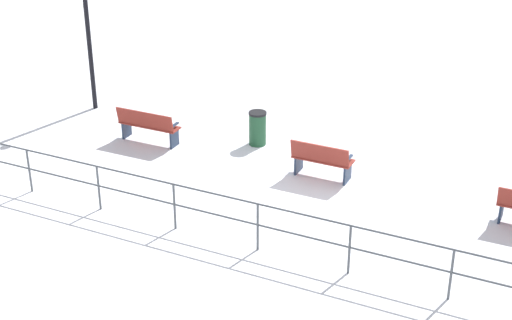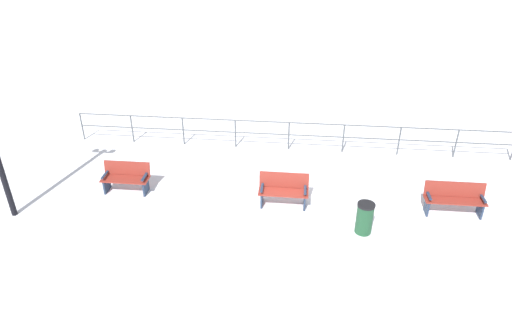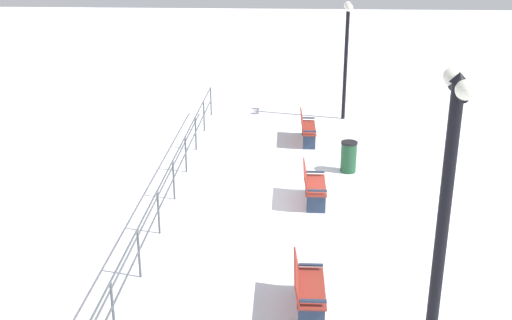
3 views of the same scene
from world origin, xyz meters
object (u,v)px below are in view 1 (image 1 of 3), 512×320
bench_third (148,125)px  trash_bin (258,128)px  bench_second (322,160)px  lamppost_middle (86,13)px

bench_third → trash_bin: bearing=-66.6°
bench_second → lamppost_middle: (1.34, 7.60, 2.32)m
lamppost_middle → trash_bin: bearing=-92.6°
bench_second → trash_bin: bench_second is taller
bench_third → trash_bin: bench_third is taller
bench_third → trash_bin: (1.16, -2.62, -0.05)m
bench_third → lamppost_middle: bearing=62.5°
bench_second → lamppost_middle: 8.05m
bench_second → bench_third: 4.84m
bench_second → bench_third: bench_second is taller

